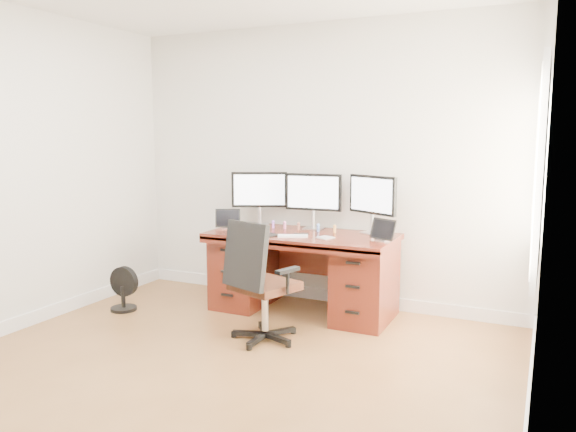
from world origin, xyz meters
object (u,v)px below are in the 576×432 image
at_px(office_chair, 261,302).
at_px(keyboard, 293,236).
at_px(desk, 303,270).
at_px(floor_fan, 123,289).
at_px(monitor_center, 313,194).

xyz_separation_m(office_chair, keyboard, (0.00, 0.61, 0.43)).
xyz_separation_m(desk, floor_fan, (-1.55, -0.68, -0.20)).
relative_size(office_chair, keyboard, 3.73).
height_order(floor_fan, keyboard, keyboard).
xyz_separation_m(desk, monitor_center, (0.00, 0.24, 0.68)).
distance_m(desk, monitor_center, 0.72).
bearing_deg(desk, monitor_center, 89.98).
height_order(desk, keyboard, keyboard).
relative_size(desk, keyboard, 6.44).
xyz_separation_m(desk, office_chair, (-0.00, -0.84, -0.08)).
height_order(office_chair, floor_fan, office_chair).
height_order(desk, office_chair, office_chair).
relative_size(desk, floor_fan, 4.08).
relative_size(office_chair, floor_fan, 2.36).
bearing_deg(monitor_center, keyboard, -93.61).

